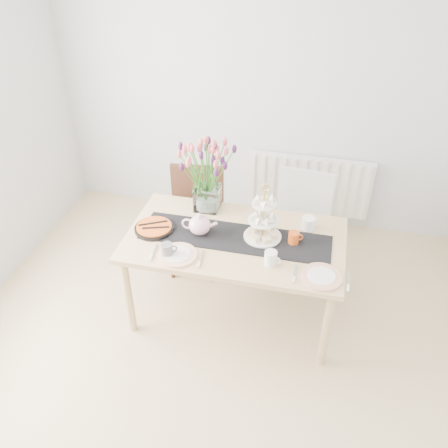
% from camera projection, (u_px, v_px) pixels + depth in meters
% --- Properties ---
extents(room_shell, '(4.50, 4.50, 4.50)m').
position_uv_depth(room_shell, '(196.00, 242.00, 2.54)').
color(room_shell, tan).
rests_on(room_shell, ground).
extents(radiator, '(1.20, 0.08, 0.60)m').
position_uv_depth(radiator, '(309.00, 185.00, 4.68)').
color(radiator, white).
rests_on(radiator, room_shell).
extents(dining_table, '(1.60, 0.90, 0.75)m').
position_uv_depth(dining_table, '(235.00, 246.00, 3.53)').
color(dining_table, tan).
rests_on(dining_table, ground).
extents(chair_brown, '(0.51, 0.51, 0.93)m').
position_uv_depth(chair_brown, '(196.00, 211.00, 4.13)').
color(chair_brown, '#361D13').
rests_on(chair_brown, ground).
extents(chair_white, '(0.51, 0.51, 0.95)m').
position_uv_depth(chair_white, '(300.00, 218.00, 4.03)').
color(chair_white, silver).
rests_on(chair_white, ground).
extents(table_runner, '(1.40, 0.35, 0.01)m').
position_uv_depth(table_runner, '(235.00, 237.00, 3.48)').
color(table_runner, black).
rests_on(table_runner, dining_table).
extents(tulip_vase, '(0.69, 0.69, 0.59)m').
position_uv_depth(tulip_vase, '(207.00, 166.00, 3.58)').
color(tulip_vase, silver).
rests_on(tulip_vase, dining_table).
extents(cake_stand, '(0.28, 0.28, 0.41)m').
position_uv_depth(cake_stand, '(263.00, 225.00, 3.41)').
color(cake_stand, gold).
rests_on(cake_stand, dining_table).
extents(teapot, '(0.27, 0.22, 0.17)m').
position_uv_depth(teapot, '(200.00, 225.00, 3.47)').
color(teapot, white).
rests_on(teapot, dining_table).
extents(cream_jug, '(0.13, 0.13, 0.10)m').
position_uv_depth(cream_jug, '(308.00, 223.00, 3.54)').
color(cream_jug, white).
rests_on(cream_jug, dining_table).
extents(tart_tin, '(0.30, 0.30, 0.04)m').
position_uv_depth(tart_tin, '(154.00, 228.00, 3.55)').
color(tart_tin, black).
rests_on(tart_tin, dining_table).
extents(mug_grey, '(0.11, 0.11, 0.10)m').
position_uv_depth(mug_grey, '(167.00, 250.00, 3.29)').
color(mug_grey, slate).
rests_on(mug_grey, dining_table).
extents(mug_white, '(0.11, 0.11, 0.10)m').
position_uv_depth(mug_white, '(271.00, 258.00, 3.21)').
color(mug_white, white).
rests_on(mug_white, dining_table).
extents(mug_orange, '(0.10, 0.10, 0.09)m').
position_uv_depth(mug_orange, '(294.00, 238.00, 3.40)').
color(mug_orange, '#DD5418').
rests_on(mug_orange, dining_table).
extents(plate_left, '(0.30, 0.30, 0.01)m').
position_uv_depth(plate_left, '(178.00, 255.00, 3.31)').
color(plate_left, white).
rests_on(plate_left, dining_table).
extents(plate_right, '(0.28, 0.28, 0.01)m').
position_uv_depth(plate_right, '(321.00, 277.00, 3.12)').
color(plate_right, silver).
rests_on(plate_right, dining_table).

